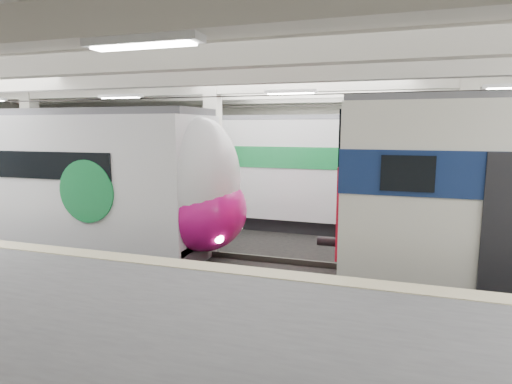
% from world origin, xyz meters
% --- Properties ---
extents(station_hall, '(36.00, 24.00, 5.75)m').
position_xyz_m(station_hall, '(0.00, -1.74, 3.24)').
color(station_hall, black).
rests_on(station_hall, ground).
extents(modern_emu, '(13.68, 2.83, 4.42)m').
position_xyz_m(modern_emu, '(-7.07, -0.00, 2.17)').
color(modern_emu, white).
rests_on(modern_emu, ground).
extents(far_train, '(13.57, 3.01, 4.33)m').
position_xyz_m(far_train, '(-3.89, 5.50, 2.24)').
color(far_train, white).
rests_on(far_train, ground).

